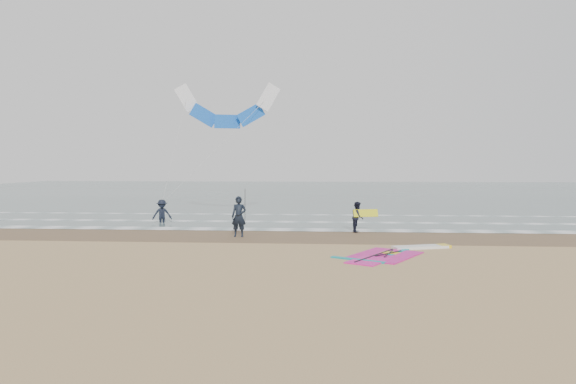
# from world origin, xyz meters

# --- Properties ---
(ground) EXTENTS (120.00, 120.00, 0.00)m
(ground) POSITION_xyz_m (0.00, 0.00, 0.00)
(ground) COLOR tan
(ground) RESTS_ON ground
(sea_water) EXTENTS (120.00, 80.00, 0.02)m
(sea_water) POSITION_xyz_m (0.00, 48.00, 0.01)
(sea_water) COLOR #47605E
(sea_water) RESTS_ON ground
(wet_sand_band) EXTENTS (120.00, 5.00, 0.01)m
(wet_sand_band) POSITION_xyz_m (0.00, 6.00, 0.00)
(wet_sand_band) COLOR brown
(wet_sand_band) RESTS_ON ground
(foam_waterline) EXTENTS (120.00, 9.15, 0.02)m
(foam_waterline) POSITION_xyz_m (0.00, 10.44, 0.03)
(foam_waterline) COLOR white
(foam_waterline) RESTS_ON ground
(windsurf_rig) EXTENTS (5.05, 4.78, 0.12)m
(windsurf_rig) POSITION_xyz_m (3.07, 1.25, 0.03)
(windsurf_rig) COLOR white
(windsurf_rig) RESTS_ON ground
(person_standing) EXTENTS (0.75, 0.52, 1.96)m
(person_standing) POSITION_xyz_m (-3.84, 5.48, 0.98)
(person_standing) COLOR black
(person_standing) RESTS_ON ground
(person_walking) EXTENTS (0.70, 0.85, 1.57)m
(person_walking) POSITION_xyz_m (1.97, 7.66, 0.79)
(person_walking) COLOR black
(person_walking) RESTS_ON ground
(person_wading) EXTENTS (1.29, 1.01, 1.75)m
(person_wading) POSITION_xyz_m (-9.42, 10.96, 0.88)
(person_wading) COLOR black
(person_wading) RESTS_ON ground
(held_pole) EXTENTS (0.17, 0.86, 1.82)m
(held_pole) POSITION_xyz_m (-3.54, 5.48, 1.44)
(held_pole) COLOR black
(held_pole) RESTS_ON ground
(carried_kiteboard) EXTENTS (1.30, 0.51, 0.39)m
(carried_kiteboard) POSITION_xyz_m (2.37, 7.56, 1.00)
(carried_kiteboard) COLOR yellow
(carried_kiteboard) RESTS_ON ground
(surf_kite) EXTENTS (6.93, 3.63, 7.62)m
(surf_kite) POSITION_xyz_m (-6.10, 14.25, 7.06)
(surf_kite) COLOR white
(surf_kite) RESTS_ON ground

